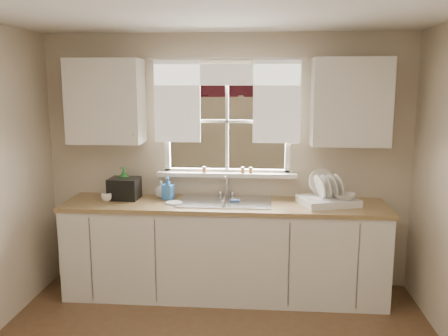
# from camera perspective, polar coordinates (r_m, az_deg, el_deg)

# --- Properties ---
(room_walls) EXTENTS (3.62, 4.02, 2.50)m
(room_walls) POSITION_cam_1_polar(r_m,az_deg,el_deg) (2.71, -2.96, -6.69)
(room_walls) COLOR beige
(room_walls) RESTS_ON ground
(window) EXTENTS (1.38, 0.16, 1.06)m
(window) POSITION_cam_1_polar(r_m,az_deg,el_deg) (4.68, 0.35, 3.60)
(window) COLOR white
(window) RESTS_ON room_walls
(curtains) EXTENTS (1.50, 0.03, 0.81)m
(curtains) POSITION_cam_1_polar(r_m,az_deg,el_deg) (4.60, 0.31, 9.08)
(curtains) COLOR white
(curtains) RESTS_ON room_walls
(base_cabinets) EXTENTS (3.00, 0.62, 0.87)m
(base_cabinets) POSITION_cam_1_polar(r_m,az_deg,el_deg) (4.61, 0.03, -9.95)
(base_cabinets) COLOR silver
(base_cabinets) RESTS_ON ground
(countertop) EXTENTS (3.04, 0.65, 0.04)m
(countertop) POSITION_cam_1_polar(r_m,az_deg,el_deg) (4.47, 0.03, -4.47)
(countertop) COLOR #97794B
(countertop) RESTS_ON base_cabinets
(upper_cabinet_left) EXTENTS (0.70, 0.33, 0.80)m
(upper_cabinet_left) POSITION_cam_1_polar(r_m,az_deg,el_deg) (4.71, -14.05, 7.79)
(upper_cabinet_left) COLOR silver
(upper_cabinet_left) RESTS_ON room_walls
(upper_cabinet_right) EXTENTS (0.70, 0.33, 0.80)m
(upper_cabinet_right) POSITION_cam_1_polar(r_m,az_deg,el_deg) (4.53, 14.97, 7.67)
(upper_cabinet_right) COLOR silver
(upper_cabinet_right) RESTS_ON room_walls
(wall_outlet) EXTENTS (0.08, 0.01, 0.12)m
(wall_outlet) POSITION_cam_1_polar(r_m,az_deg,el_deg) (4.74, 10.99, -1.46)
(wall_outlet) COLOR beige
(wall_outlet) RESTS_ON room_walls
(sill_jars) EXTENTS (0.50, 0.04, 0.06)m
(sill_jars) POSITION_cam_1_polar(r_m,az_deg,el_deg) (4.66, 1.02, -0.23)
(sill_jars) COLOR brown
(sill_jars) RESTS_ON window
(backyard) EXTENTS (20.00, 10.00, 6.13)m
(backyard) POSITION_cam_1_polar(r_m,az_deg,el_deg) (11.15, 6.07, 17.55)
(backyard) COLOR #335421
(backyard) RESTS_ON ground
(sink) EXTENTS (0.88, 0.52, 0.40)m
(sink) POSITION_cam_1_polar(r_m,az_deg,el_deg) (4.52, 0.06, -5.01)
(sink) COLOR #B7B7BC
(sink) RESTS_ON countertop
(dish_rack) EXTENTS (0.59, 0.51, 0.31)m
(dish_rack) POSITION_cam_1_polar(r_m,az_deg,el_deg) (4.51, 12.40, -3.46)
(dish_rack) COLOR white
(dish_rack) RESTS_ON countertop
(bowl) EXTENTS (0.23, 0.23, 0.05)m
(bowl) POSITION_cam_1_polar(r_m,az_deg,el_deg) (4.47, 14.28, -3.31)
(bowl) COLOR silver
(bowl) RESTS_ON dish_rack
(soap_bottle_a) EXTENTS (0.15, 0.15, 0.30)m
(soap_bottle_a) POSITION_cam_1_polar(r_m,az_deg,el_deg) (4.77, -11.91, -1.65)
(soap_bottle_a) COLOR #2B8337
(soap_bottle_a) RESTS_ON countertop
(soap_bottle_b) EXTENTS (0.12, 0.12, 0.22)m
(soap_bottle_b) POSITION_cam_1_polar(r_m,az_deg,el_deg) (4.62, -6.76, -2.42)
(soap_bottle_b) COLOR #3679CC
(soap_bottle_b) RESTS_ON countertop
(soap_bottle_c) EXTENTS (0.14, 0.14, 0.17)m
(soap_bottle_c) POSITION_cam_1_polar(r_m,az_deg,el_deg) (4.69, -7.58, -2.56)
(soap_bottle_c) COLOR beige
(soap_bottle_c) RESTS_ON countertop
(saucer) EXTENTS (0.16, 0.16, 0.01)m
(saucer) POSITION_cam_1_polar(r_m,az_deg,el_deg) (4.48, -6.07, -4.18)
(saucer) COLOR silver
(saucer) RESTS_ON countertop
(cup) EXTENTS (0.11, 0.11, 0.08)m
(cup) POSITION_cam_1_polar(r_m,az_deg,el_deg) (4.66, -13.92, -3.39)
(cup) COLOR white
(cup) RESTS_ON countertop
(black_appliance) EXTENTS (0.29, 0.25, 0.21)m
(black_appliance) POSITION_cam_1_polar(r_m,az_deg,el_deg) (4.71, -11.90, -2.42)
(black_appliance) COLOR black
(black_appliance) RESTS_ON countertop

